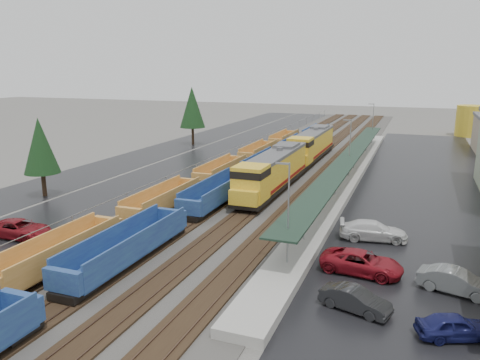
# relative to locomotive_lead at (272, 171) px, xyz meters

# --- Properties ---
(ballast_strip) EXTENTS (20.00, 160.00, 0.08)m
(ballast_strip) POSITION_rel_locomotive_lead_xyz_m (-2.00, 19.26, -2.52)
(ballast_strip) COLOR #302D2B
(ballast_strip) RESTS_ON ground
(trackbed) EXTENTS (14.60, 160.00, 0.22)m
(trackbed) POSITION_rel_locomotive_lead_xyz_m (-2.00, 19.26, -2.40)
(trackbed) COLOR black
(trackbed) RESTS_ON ground
(west_parking_lot) EXTENTS (10.00, 160.00, 0.02)m
(west_parking_lot) POSITION_rel_locomotive_lead_xyz_m (-17.00, 19.26, -2.55)
(west_parking_lot) COLOR black
(west_parking_lot) RESTS_ON ground
(west_road) EXTENTS (9.00, 160.00, 0.02)m
(west_road) POSITION_rel_locomotive_lead_xyz_m (-27.00, 19.26, -2.55)
(west_road) COLOR black
(west_road) RESTS_ON ground
(east_commuter_lot) EXTENTS (16.00, 100.00, 0.02)m
(east_commuter_lot) POSITION_rel_locomotive_lead_xyz_m (17.00, 9.26, -2.55)
(east_commuter_lot) COLOR black
(east_commuter_lot) RESTS_ON ground
(station_platform) EXTENTS (3.00, 80.00, 8.00)m
(station_platform) POSITION_rel_locomotive_lead_xyz_m (7.50, 9.27, -1.82)
(station_platform) COLOR #9E9B93
(station_platform) RESTS_ON ground
(chainlink_fence) EXTENTS (0.08, 160.04, 2.02)m
(chainlink_fence) POSITION_rel_locomotive_lead_xyz_m (-11.50, 17.70, -0.95)
(chainlink_fence) COLOR gray
(chainlink_fence) RESTS_ON ground
(tree_west_near) EXTENTS (3.96, 3.96, 9.00)m
(tree_west_near) POSITION_rel_locomotive_lead_xyz_m (-24.00, -10.74, 3.26)
(tree_west_near) COLOR #332316
(tree_west_near) RESTS_ON ground
(tree_west_far) EXTENTS (4.84, 4.84, 11.00)m
(tree_west_far) POSITION_rel_locomotive_lead_xyz_m (-25.00, 29.26, 4.57)
(tree_west_far) COLOR #332316
(tree_west_far) RESTS_ON ground
(locomotive_lead) EXTENTS (3.24, 21.38, 4.84)m
(locomotive_lead) POSITION_rel_locomotive_lead_xyz_m (0.00, 0.00, 0.00)
(locomotive_lead) COLOR black
(locomotive_lead) RESTS_ON ground
(locomotive_trail) EXTENTS (3.24, 21.38, 4.84)m
(locomotive_trail) POSITION_rel_locomotive_lead_xyz_m (0.00, 21.00, 0.00)
(locomotive_trail) COLOR black
(locomotive_trail) RESTS_ON ground
(well_string_yellow) EXTENTS (2.60, 103.26, 2.30)m
(well_string_yellow) POSITION_rel_locomotive_lead_xyz_m (-8.00, -11.47, -1.41)
(well_string_yellow) COLOR #AE7530
(well_string_yellow) RESTS_ON ground
(well_string_blue) EXTENTS (2.75, 114.70, 2.44)m
(well_string_blue) POSITION_rel_locomotive_lead_xyz_m (-4.00, -6.97, -1.36)
(well_string_blue) COLOR navy
(well_string_blue) RESTS_ON ground
(storage_tank) EXTENTS (6.61, 6.61, 6.61)m
(storage_tank) POSITION_rel_locomotive_lead_xyz_m (26.25, 60.95, 0.75)
(storage_tank) COLOR gold
(storage_tank) RESTS_ON ground
(parked_car_west_c) EXTENTS (2.84, 5.74, 1.57)m
(parked_car_west_c) POSITION_rel_locomotive_lead_xyz_m (-15.91, -22.29, -1.77)
(parked_car_west_c) COLOR maroon
(parked_car_west_c) RESTS_ON ground
(parked_car_east_a) EXTENTS (2.70, 4.55, 1.42)m
(parked_car_east_a) POSITION_rel_locomotive_lead_xyz_m (12.83, -24.75, -1.85)
(parked_car_east_a) COLOR black
(parked_car_east_a) RESTS_ON ground
(parked_car_east_b) EXTENTS (3.29, 6.02, 1.60)m
(parked_car_east_b) POSITION_rel_locomotive_lead_xyz_m (12.55, -19.16, -1.76)
(parked_car_east_b) COLOR maroon
(parked_car_east_b) RESTS_ON ground
(parked_car_east_c) EXTENTS (3.23, 5.95, 1.64)m
(parked_car_east_c) POSITION_rel_locomotive_lead_xyz_m (12.67, -11.96, -1.74)
(parked_car_east_c) COLOR silver
(parked_car_east_c) RESTS_ON ground
(parked_car_east_d) EXTENTS (3.04, 4.41, 1.39)m
(parked_car_east_d) POSITION_rel_locomotive_lead_xyz_m (18.26, -25.88, -1.86)
(parked_car_east_d) COLOR #161953
(parked_car_east_d) RESTS_ON ground
(parked_car_east_e) EXTENTS (2.83, 5.08, 1.59)m
(parked_car_east_e) POSITION_rel_locomotive_lead_xyz_m (18.67, -20.10, -1.77)
(parked_car_east_e) COLOR slate
(parked_car_east_e) RESTS_ON ground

